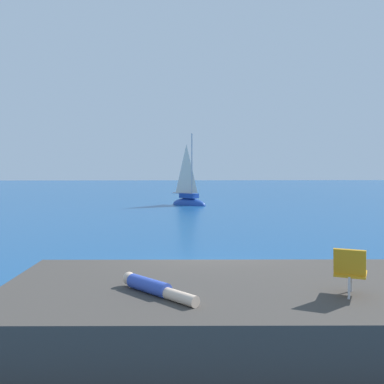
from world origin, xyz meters
name	(u,v)px	position (x,y,z in m)	size (l,w,h in m)	color
ground_plane	(205,278)	(0.00, 0.00, 0.00)	(160.00, 160.00, 0.00)	navy
shore_ledge	(239,308)	(0.35, -3.80, 0.43)	(8.31, 4.08, 0.86)	#423D38
boulder_seaward	(346,300)	(2.97, -2.01, 0.00)	(1.10, 0.88, 0.60)	#39422F
boulder_inland	(208,298)	(-0.07, -1.76, 0.00)	(0.81, 0.65, 0.45)	#483F3D
sailboat_near	(189,201)	(0.20, 21.81, 0.32)	(3.01, 2.86, 5.90)	#193D99
person_sunbather	(154,287)	(-1.13, -4.38, 0.98)	(1.28, 1.40, 0.25)	#334CB2
beach_chair	(350,269)	(1.99, -4.62, 1.31)	(0.69, 0.74, 0.80)	orange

